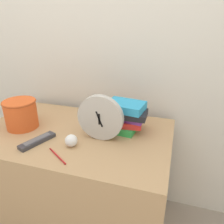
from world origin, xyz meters
TOP-DOWN VIEW (x-y plane):
  - wall_back at (0.00, 0.72)m, footprint 6.00×0.04m
  - desk at (0.00, 0.33)m, footprint 1.05×0.65m
  - desk_clock at (0.16, 0.30)m, footprint 0.24×0.04m
  - book_stack at (0.25, 0.43)m, footprint 0.26×0.17m
  - basket at (-0.31, 0.30)m, footprint 0.18×0.18m
  - tv_remote at (-0.13, 0.17)m, footprint 0.11×0.20m
  - crumpled_paper_ball at (0.05, 0.19)m, footprint 0.06×0.06m
  - pen at (0.03, 0.09)m, footprint 0.13×0.09m

SIDE VIEW (x-z plane):
  - desk at x=0.00m, z-range 0.00..0.71m
  - pen at x=0.03m, z-range 0.71..0.71m
  - tv_remote at x=-0.13m, z-range 0.71..0.73m
  - crumpled_paper_ball at x=0.05m, z-range 0.71..0.77m
  - book_stack at x=0.25m, z-range 0.71..0.87m
  - basket at x=-0.31m, z-range 0.71..0.87m
  - desk_clock at x=0.16m, z-range 0.71..0.94m
  - wall_back at x=0.00m, z-range 0.00..2.40m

